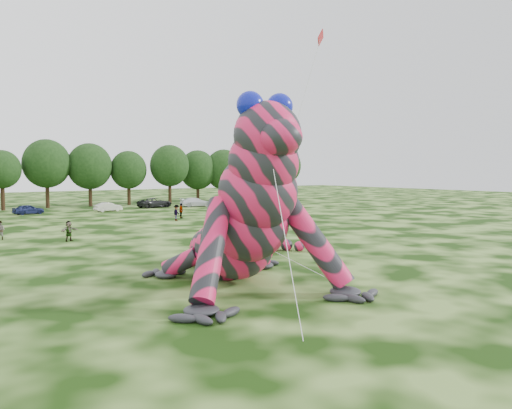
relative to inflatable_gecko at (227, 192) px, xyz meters
The scene contains 20 objects.
ground 6.15m from the inflatable_gecko, behind, with size 240.00×240.00×0.00m, color #16330A.
inflatable_gecko is the anchor object (origin of this frame).
flying_kite 20.94m from the inflatable_gecko, 33.17° to the left, with size 4.23×3.92×17.93m.
tree_9 56.94m from the inflatable_gecko, 92.92° to the left, with size 5.27×4.74×8.68m, color black, non-canonical shape.
tree_10 58.20m from the inflatable_gecko, 86.62° to the left, with size 7.09×6.38×10.50m, color black, non-canonical shape.
tree_11 58.55m from the inflatable_gecko, 80.35° to the left, with size 7.01×6.31×10.07m, color black, non-canonical shape.
tree_12 59.47m from the inflatable_gecko, 74.35° to the left, with size 5.99×5.39×8.97m, color black, non-canonical shape.
tree_13 61.20m from the inflatable_gecko, 67.76° to the left, with size 6.83×6.15×10.13m, color black, non-canonical shape.
tree_14 65.28m from the inflatable_gecko, 63.14° to the left, with size 6.82×6.14×9.40m, color black, non-canonical shape.
tree_15 66.88m from the inflatable_gecko, 58.94° to the left, with size 7.17×6.45×9.63m, color black, non-canonical shape.
tree_16 72.03m from the inflatable_gecko, 54.84° to the left, with size 6.26×5.63×9.37m, color black, non-canonical shape.
tree_17 73.88m from the inflatable_gecko, 49.50° to the left, with size 6.98×6.28×10.30m, color black, non-canonical shape.
car_4 47.96m from the inflatable_gecko, 91.46° to the left, with size 1.54×3.84×1.31m, color navy.
car_5 47.35m from the inflatable_gecko, 79.15° to the left, with size 1.33×3.83×1.26m, color beige.
car_6 52.49m from the inflatable_gecko, 70.78° to the left, with size 2.47×5.35×1.49m, color black.
car_7 52.73m from the inflatable_gecko, 63.89° to the left, with size 2.01×4.94×1.43m, color white.
spectator_5 20.00m from the inflatable_gecko, 99.76° to the left, with size 1.56×0.50×1.68m, color gray.
spectator_2 31.48m from the inflatable_gecko, 69.14° to the left, with size 1.19×0.69×1.85m, color gray.
spectator_3 34.18m from the inflatable_gecko, 67.83° to the left, with size 1.06×0.44×1.82m, color gray.
spectator_1 24.94m from the inflatable_gecko, 108.54° to the left, with size 0.79×0.61×1.62m, color gray.
Camera 1 is at (-9.96, -22.20, 5.85)m, focal length 35.00 mm.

